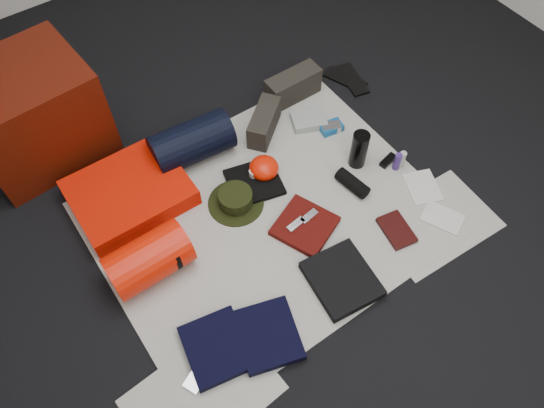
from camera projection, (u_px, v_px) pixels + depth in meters
floor at (267, 218)px, 2.63m from camera, size 4.50×4.50×0.02m
newspaper_mat at (267, 216)px, 2.61m from camera, size 1.60×1.30×0.01m
newspaper_sheet_front_left at (203, 394)px, 2.15m from camera, size 0.61×0.44×0.00m
newspaper_sheet_front_right at (434, 223)px, 2.59m from camera, size 0.60×0.43×0.00m
red_cabinet at (32, 114)px, 2.65m from camera, size 0.65×0.56×0.51m
sleeping_pad at (130, 192)px, 2.63m from camera, size 0.56×0.46×0.10m
stuff_sack at (149, 259)px, 2.36m from camera, size 0.37×0.22×0.22m
sack_strap_left at (129, 271)px, 2.33m from camera, size 0.02×0.22×0.22m
sack_strap_right at (169, 248)px, 2.39m from camera, size 0.02×0.22×0.22m
navy_duffel at (192, 142)px, 2.73m from camera, size 0.44×0.26×0.22m
boonie_brim at (236, 203)px, 2.65m from camera, size 0.33×0.33×0.01m
boonie_crown at (236, 198)px, 2.62m from camera, size 0.17×0.17×0.08m
hiking_boot_left at (264, 122)px, 2.85m from camera, size 0.29×0.26×0.14m
hiking_boot_right at (293, 86)px, 3.00m from camera, size 0.32×0.12×0.16m
flip_flop_left at (345, 79)px, 3.14m from camera, size 0.18×0.27×0.01m
flip_flop_right at (352, 79)px, 3.14m from camera, size 0.15×0.28×0.01m
trousers_navy_a at (216, 348)px, 2.23m from camera, size 0.30×0.33×0.04m
trousers_navy_b at (268, 335)px, 2.26m from camera, size 0.32×0.35×0.04m
trousers_charcoal at (342, 279)px, 2.40m from camera, size 0.31×0.34×0.05m
black_tshirt at (254, 182)px, 2.71m from camera, size 0.31×0.30×0.03m
red_shirt at (305, 226)px, 2.56m from camera, size 0.34×0.34×0.03m
orange_stuff_sack at (264, 168)px, 2.71m from camera, size 0.18×0.18×0.10m
first_aid_pouch at (309, 120)px, 2.93m from camera, size 0.22×0.20×0.05m
water_bottle at (359, 149)px, 2.70m from camera, size 0.11×0.11×0.22m
speaker at (352, 183)px, 2.68m from camera, size 0.10×0.19×0.07m
compact_camera at (331, 127)px, 2.90m from camera, size 0.12×0.10×0.04m
cyan_case at (331, 127)px, 2.91m from camera, size 0.13×0.10×0.04m
toiletry_purple at (397, 162)px, 2.73m from camera, size 0.04×0.04×0.11m
toiletry_clear at (402, 159)px, 2.74m from camera, size 0.04×0.04×0.10m
paperback_book at (397, 230)px, 2.55m from camera, size 0.16×0.21×0.03m
map_booklet at (442, 218)px, 2.60m from camera, size 0.20×0.23×0.01m
map_printout at (423, 187)px, 2.70m from camera, size 0.22×0.24×0.01m
sunglasses at (388, 161)px, 2.79m from camera, size 0.11×0.06×0.03m
key_cluster at (194, 383)px, 2.16m from camera, size 0.09×0.09×0.01m
tape_roll at (254, 173)px, 2.70m from camera, size 0.05×0.05×0.04m
energy_bar_a at (296, 224)px, 2.54m from camera, size 0.10×0.05×0.01m
energy_bar_b at (309, 216)px, 2.56m from camera, size 0.10×0.05×0.01m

